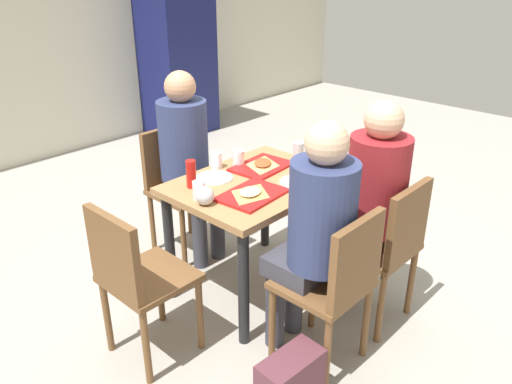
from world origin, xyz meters
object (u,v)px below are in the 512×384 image
object	(u,v)px
paper_plate_center	(214,178)
plastic_cup_c	(199,190)
chair_near_left	(337,281)
tray_red_near	(252,195)
person_in_red	(315,226)
tray_red_far	(262,166)
handbag	(290,382)
foil_bundle	(205,196)
plastic_cup_a	(216,160)
pizza_slice_b	(263,164)
chair_left_end	(135,274)
pizza_slice_a	(250,193)
plastic_cup_b	(301,186)
main_table	(256,199)
condiment_bottle	(191,174)
chair_far_side	(176,180)
paper_plate_near_edge	(299,182)
chair_near_right	(388,243)
drink_fridge	(177,50)
plastic_cup_d	(238,158)
person_far_side	(188,152)
person_in_brown_jacket	(370,194)
soda_can	(298,152)

from	to	relation	value
paper_plate_center	plastic_cup_c	xyz separation A→B (m)	(-0.24, -0.15, 0.05)
chair_near_left	tray_red_near	bearing A→B (deg)	83.34
person_in_red	paper_plate_center	size ratio (longest dim) A/B	5.80
plastic_cup_c	paper_plate_center	bearing A→B (deg)	31.18
tray_red_near	tray_red_far	xyz separation A→B (m)	(0.34, 0.24, 0.00)
handbag	foil_bundle	bearing A→B (deg)	76.38
plastic_cup_a	pizza_slice_b	bearing A→B (deg)	-45.15
chair_left_end	pizza_slice_a	bearing A→B (deg)	-10.58
chair_near_left	pizza_slice_a	world-z (taller)	chair_near_left
tray_red_near	plastic_cup_b	size ratio (longest dim) A/B	3.60
pizza_slice_a	chair_near_left	bearing A→B (deg)	-95.40
plastic_cup_a	main_table	bearing A→B (deg)	-85.55
tray_red_near	handbag	xyz separation A→B (m)	(-0.42, -0.64, -0.60)
plastic_cup_b	condiment_bottle	distance (m)	0.61
chair_far_side	paper_plate_near_edge	bearing A→B (deg)	-81.33
chair_near_right	plastic_cup_c	size ratio (longest dim) A/B	8.67
plastic_cup_a	drink_fridge	bearing A→B (deg)	55.12
plastic_cup_d	condiment_bottle	xyz separation A→B (m)	(-0.41, -0.04, 0.03)
pizza_slice_a	pizza_slice_b	bearing A→B (deg)	33.28
chair_far_side	person_in_red	bearing A→B (deg)	-100.09
person_far_side	paper_plate_center	size ratio (longest dim) A/B	5.80
person_in_red	tray_red_far	size ratio (longest dim) A/B	3.55
pizza_slice_a	plastic_cup_a	size ratio (longest dim) A/B	2.54
person_far_side	plastic_cup_d	bearing A→B (deg)	-75.40
main_table	plastic_cup_c	distance (m)	0.42
chair_left_end	pizza_slice_b	size ratio (longest dim) A/B	3.22
pizza_slice_a	drink_fridge	size ratio (longest dim) A/B	0.13
chair_far_side	person_far_side	world-z (taller)	person_far_side
plastic_cup_b	paper_plate_near_edge	bearing A→B (deg)	42.23
person_in_brown_jacket	pizza_slice_a	world-z (taller)	person_in_brown_jacket
person_in_red	plastic_cup_a	xyz separation A→B (m)	(0.22, 0.92, 0.02)
pizza_slice_b	plastic_cup_c	distance (m)	0.57
chair_near_right	plastic_cup_c	bearing A→B (deg)	128.00
foil_bundle	chair_left_end	bearing A→B (deg)	177.70
tray_red_far	pizza_slice_a	world-z (taller)	pizza_slice_a
person_far_side	tray_red_near	world-z (taller)	person_far_side
main_table	plastic_cup_d	bearing A→B (deg)	67.87
tray_red_far	pizza_slice_b	xyz separation A→B (m)	(0.01, -0.00, 0.02)
person_far_side	paper_plate_near_edge	distance (m)	0.82
pizza_slice_b	plastic_cup_b	distance (m)	0.45
person_far_side	tray_red_far	distance (m)	0.53
paper_plate_center	handbag	bearing A→B (deg)	-114.80
person_in_red	handbag	size ratio (longest dim) A/B	3.99
chair_near_right	handbag	distance (m)	0.91
drink_fridge	tray_red_far	bearing A→B (deg)	-119.92
chair_near_left	chair_near_right	distance (m)	0.48
person_in_brown_jacket	plastic_cup_a	size ratio (longest dim) A/B	12.77
chair_left_end	person_in_brown_jacket	size ratio (longest dim) A/B	0.68
soda_can	person_in_red	bearing A→B (deg)	-136.14
tray_red_far	plastic_cup_d	xyz separation A→B (m)	(-0.07, 0.13, 0.04)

